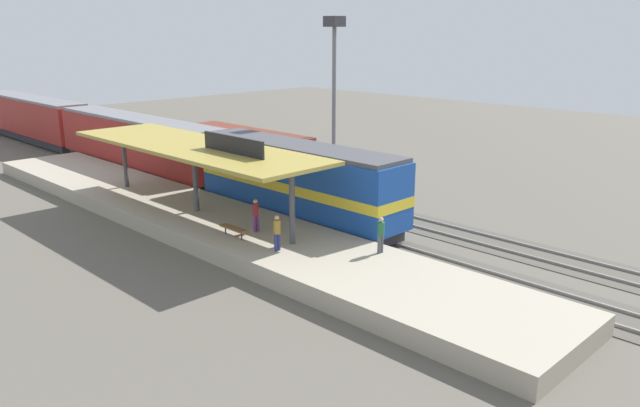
{
  "coord_description": "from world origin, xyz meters",
  "views": [
    {
      "loc": [
        -23.78,
        -28.99,
        10.84
      ],
      "look_at": [
        -1.38,
        -6.66,
        2.0
      ],
      "focal_mm": 35.07,
      "sensor_mm": 36.0,
      "label": 1
    }
  ],
  "objects_px": {
    "passenger_carriage_rear": "(32,118)",
    "passenger_carriage_front": "(138,144)",
    "platform_bench": "(233,228)",
    "person_waiting": "(381,233)",
    "freight_car": "(248,154)",
    "locomotive": "(298,181)",
    "person_boarding": "(256,214)",
    "person_walking": "(277,231)",
    "light_mast": "(334,66)"
  },
  "relations": [
    {
      "from": "freight_car",
      "to": "person_walking",
      "type": "bearing_deg",
      "value": -124.48
    },
    {
      "from": "platform_bench",
      "to": "person_waiting",
      "type": "distance_m",
      "value": 7.44
    },
    {
      "from": "platform_bench",
      "to": "light_mast",
      "type": "relative_size",
      "value": 0.15
    },
    {
      "from": "passenger_carriage_front",
      "to": "person_walking",
      "type": "relative_size",
      "value": 11.7
    },
    {
      "from": "light_mast",
      "to": "person_boarding",
      "type": "bearing_deg",
      "value": -152.6
    },
    {
      "from": "passenger_carriage_rear",
      "to": "person_walking",
      "type": "distance_m",
      "value": 43.95
    },
    {
      "from": "passenger_carriage_rear",
      "to": "light_mast",
      "type": "height_order",
      "value": "light_mast"
    },
    {
      "from": "passenger_carriage_front",
      "to": "light_mast",
      "type": "bearing_deg",
      "value": -59.84
    },
    {
      "from": "light_mast",
      "to": "person_waiting",
      "type": "xyz_separation_m",
      "value": [
        -10.42,
        -12.93,
        -6.54
      ]
    },
    {
      "from": "platform_bench",
      "to": "person_walking",
      "type": "bearing_deg",
      "value": -85.55
    },
    {
      "from": "passenger_carriage_front",
      "to": "platform_bench",
      "type": "bearing_deg",
      "value": -106.9
    },
    {
      "from": "person_waiting",
      "to": "passenger_carriage_front",
      "type": "bearing_deg",
      "value": 84.33
    },
    {
      "from": "person_waiting",
      "to": "person_boarding",
      "type": "relative_size",
      "value": 1.0
    },
    {
      "from": "passenger_carriage_rear",
      "to": "passenger_carriage_front",
      "type": "bearing_deg",
      "value": -90.0
    },
    {
      "from": "passenger_carriage_rear",
      "to": "freight_car",
      "type": "height_order",
      "value": "passenger_carriage_rear"
    },
    {
      "from": "light_mast",
      "to": "freight_car",
      "type": "bearing_deg",
      "value": 119.12
    },
    {
      "from": "person_boarding",
      "to": "locomotive",
      "type": "bearing_deg",
      "value": 21.98
    },
    {
      "from": "light_mast",
      "to": "person_walking",
      "type": "height_order",
      "value": "light_mast"
    },
    {
      "from": "platform_bench",
      "to": "passenger_carriage_rear",
      "type": "bearing_deg",
      "value": 81.58
    },
    {
      "from": "locomotive",
      "to": "person_boarding",
      "type": "relative_size",
      "value": 8.44
    },
    {
      "from": "passenger_carriage_front",
      "to": "person_boarding",
      "type": "bearing_deg",
      "value": -103.18
    },
    {
      "from": "person_boarding",
      "to": "freight_car",
      "type": "bearing_deg",
      "value": 52.82
    },
    {
      "from": "light_mast",
      "to": "passenger_carriage_front",
      "type": "bearing_deg",
      "value": 120.16
    },
    {
      "from": "platform_bench",
      "to": "passenger_carriage_front",
      "type": "height_order",
      "value": "passenger_carriage_front"
    },
    {
      "from": "passenger_carriage_rear",
      "to": "locomotive",
      "type": "bearing_deg",
      "value": -90.0
    },
    {
      "from": "platform_bench",
      "to": "locomotive",
      "type": "distance_m",
      "value": 6.34
    },
    {
      "from": "passenger_carriage_front",
      "to": "freight_car",
      "type": "height_order",
      "value": "passenger_carriage_front"
    },
    {
      "from": "person_waiting",
      "to": "person_boarding",
      "type": "bearing_deg",
      "value": 107.49
    },
    {
      "from": "passenger_carriage_front",
      "to": "passenger_carriage_rear",
      "type": "height_order",
      "value": "same"
    },
    {
      "from": "person_waiting",
      "to": "person_walking",
      "type": "relative_size",
      "value": 1.0
    },
    {
      "from": "freight_car",
      "to": "person_walking",
      "type": "relative_size",
      "value": 7.02
    },
    {
      "from": "locomotive",
      "to": "light_mast",
      "type": "relative_size",
      "value": 1.23
    },
    {
      "from": "freight_car",
      "to": "platform_bench",
      "type": "bearing_deg",
      "value": -131.29
    },
    {
      "from": "person_walking",
      "to": "locomotive",
      "type": "bearing_deg",
      "value": 39.58
    },
    {
      "from": "passenger_carriage_rear",
      "to": "person_boarding",
      "type": "bearing_deg",
      "value": -96.53
    },
    {
      "from": "locomotive",
      "to": "passenger_carriage_front",
      "type": "relative_size",
      "value": 0.72
    },
    {
      "from": "platform_bench",
      "to": "light_mast",
      "type": "distance_m",
      "value": 16.74
    },
    {
      "from": "passenger_carriage_front",
      "to": "person_waiting",
      "type": "xyz_separation_m",
      "value": [
        -2.62,
        -26.35,
        -0.46
      ]
    },
    {
      "from": "person_waiting",
      "to": "person_walking",
      "type": "bearing_deg",
      "value": 131.28
    },
    {
      "from": "passenger_carriage_rear",
      "to": "light_mast",
      "type": "relative_size",
      "value": 1.71
    },
    {
      "from": "platform_bench",
      "to": "passenger_carriage_front",
      "type": "distance_m",
      "value": 20.66
    },
    {
      "from": "platform_bench",
      "to": "light_mast",
      "type": "xyz_separation_m",
      "value": [
        13.8,
        6.32,
        7.05
      ]
    },
    {
      "from": "passenger_carriage_rear",
      "to": "light_mast",
      "type": "distance_m",
      "value": 35.62
    },
    {
      "from": "locomotive",
      "to": "passenger_carriage_rear",
      "type": "xyz_separation_m",
      "value": [
        0.0,
        38.8,
        -0.1
      ]
    },
    {
      "from": "freight_car",
      "to": "person_walking",
      "type": "xyz_separation_m",
      "value": [
        -10.37,
        -15.09,
        -0.12
      ]
    },
    {
      "from": "person_waiting",
      "to": "freight_car",
      "type": "bearing_deg",
      "value": 68.88
    },
    {
      "from": "passenger_carriage_front",
      "to": "light_mast",
      "type": "distance_m",
      "value": 16.67
    },
    {
      "from": "platform_bench",
      "to": "locomotive",
      "type": "height_order",
      "value": "locomotive"
    },
    {
      "from": "locomotive",
      "to": "person_boarding",
      "type": "xyz_separation_m",
      "value": [
        -4.66,
        -1.88,
        -0.56
      ]
    },
    {
      "from": "platform_bench",
      "to": "freight_car",
      "type": "relative_size",
      "value": 0.14
    }
  ]
}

